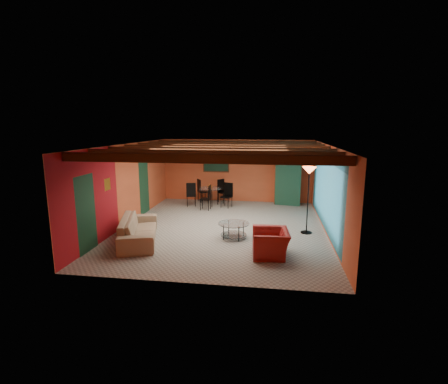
% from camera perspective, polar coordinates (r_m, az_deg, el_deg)
% --- Properties ---
extents(room, '(6.52, 8.01, 2.71)m').
position_cam_1_polar(room, '(10.67, -0.07, 6.30)').
color(room, gray).
rests_on(room, ground).
extents(sofa, '(1.64, 2.59, 0.71)m').
position_cam_1_polar(sofa, '(9.97, -14.35, -6.20)').
color(sofa, '#8B7259').
rests_on(sofa, ground).
extents(armchair, '(0.99, 1.11, 0.67)m').
position_cam_1_polar(armchair, '(8.73, 7.96, -8.58)').
color(armchair, maroon).
rests_on(armchair, ground).
extents(coffee_table, '(1.09, 1.09, 0.47)m').
position_cam_1_polar(coffee_table, '(9.95, 1.66, -6.58)').
color(coffee_table, silver).
rests_on(coffee_table, ground).
extents(dining_table, '(2.50, 2.50, 1.01)m').
position_cam_1_polar(dining_table, '(13.94, -2.42, -0.25)').
color(dining_table, silver).
rests_on(dining_table, ground).
extents(armoire, '(1.09, 0.68, 1.78)m').
position_cam_1_polar(armoire, '(14.32, 10.80, 1.45)').
color(armoire, brown).
rests_on(armoire, ground).
extents(floor_lamp, '(0.56, 0.56, 2.08)m').
position_cam_1_polar(floor_lamp, '(10.52, 14.12, -1.39)').
color(floor_lamp, black).
rests_on(floor_lamp, ground).
extents(ceiling_fan, '(1.50, 1.50, 0.44)m').
position_cam_1_polar(ceiling_fan, '(10.56, -0.16, 6.24)').
color(ceiling_fan, '#472614').
rests_on(ceiling_fan, ceiling).
extents(painting, '(1.05, 0.03, 0.65)m').
position_cam_1_polar(painting, '(14.66, -1.36, 4.87)').
color(painting, black).
rests_on(painting, wall_back).
extents(potted_plant, '(0.49, 0.45, 0.48)m').
position_cam_1_polar(potted_plant, '(14.17, 10.97, 5.95)').
color(potted_plant, '#26661E').
rests_on(potted_plant, armoire).
extents(vase, '(0.18, 0.18, 0.18)m').
position_cam_1_polar(vase, '(13.83, -2.44, 2.18)').
color(vase, orange).
rests_on(vase, dining_table).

